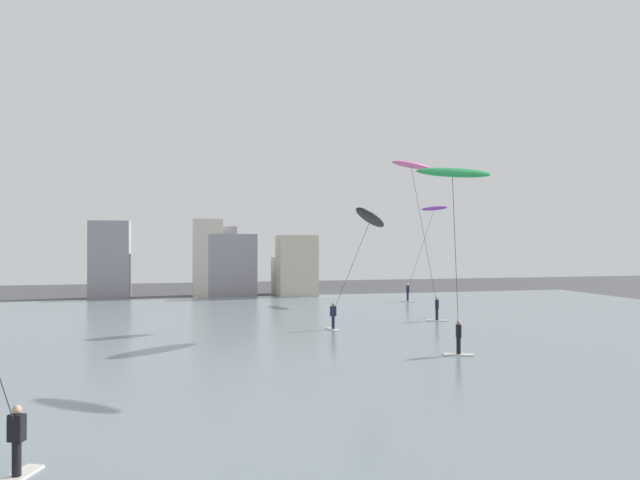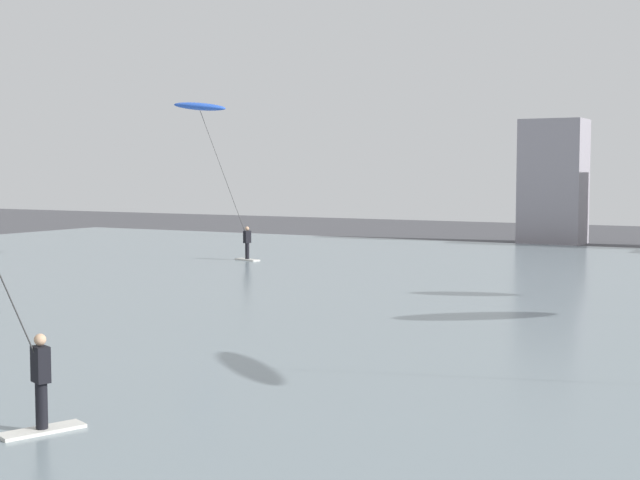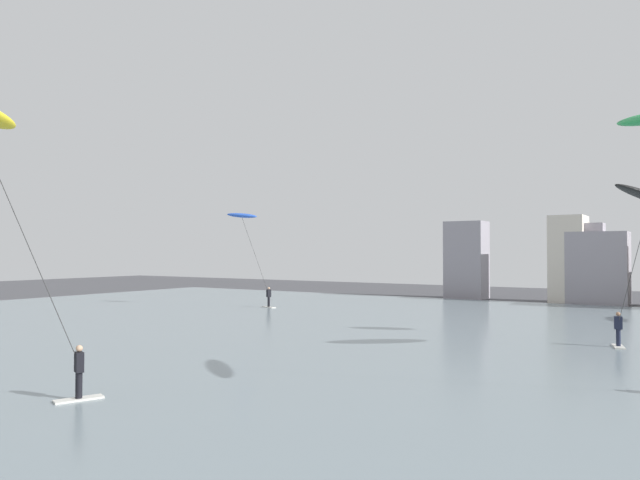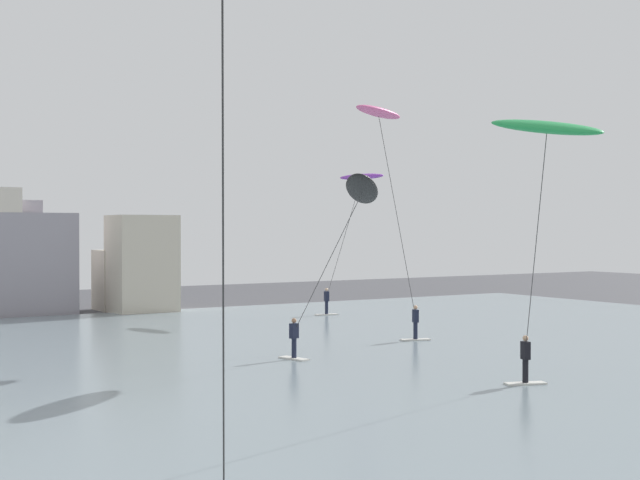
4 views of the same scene
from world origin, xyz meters
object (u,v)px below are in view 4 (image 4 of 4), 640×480
(kitesurfer_green, at_px, (545,150))
(kitesurfer_yellow, at_px, (222,18))
(kitesurfer_black, at_px, (357,200))
(kitesurfer_pink, at_px, (382,130))
(kitesurfer_purple, at_px, (359,187))

(kitesurfer_green, distance_m, kitesurfer_yellow, 19.29)
(kitesurfer_green, bearing_deg, kitesurfer_black, 96.09)
(kitesurfer_black, xyz_separation_m, kitesurfer_yellow, (-15.08, -19.54, 1.11))
(kitesurfer_green, height_order, kitesurfer_pink, kitesurfer_pink)
(kitesurfer_pink, height_order, kitesurfer_purple, kitesurfer_pink)
(kitesurfer_black, bearing_deg, kitesurfer_pink, 47.02)
(kitesurfer_black, relative_size, kitesurfer_pink, 0.68)
(kitesurfer_purple, relative_size, kitesurfer_yellow, 0.98)
(kitesurfer_black, distance_m, kitesurfer_purple, 21.19)
(kitesurfer_pink, bearing_deg, kitesurfer_black, -132.98)
(kitesurfer_pink, bearing_deg, kitesurfer_green, -106.30)
(kitesurfer_yellow, bearing_deg, kitesurfer_pink, 51.10)
(kitesurfer_green, height_order, kitesurfer_yellow, kitesurfer_yellow)
(kitesurfer_black, distance_m, kitesurfer_pink, 8.30)
(kitesurfer_black, relative_size, kitesurfer_yellow, 0.84)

